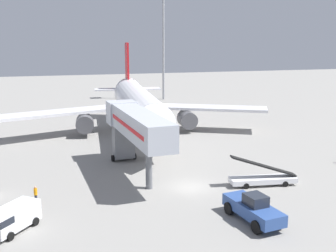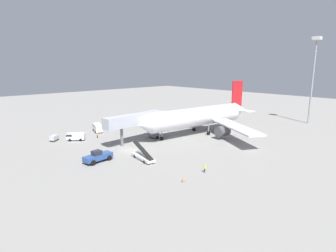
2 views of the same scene
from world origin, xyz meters
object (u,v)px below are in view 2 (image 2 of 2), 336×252
at_px(service_van_far_right, 98,127).
at_px(ground_crew_worker_midground, 97,135).
at_px(apron_light_mast, 314,65).
at_px(jet_bridge, 138,121).
at_px(safety_cone_alpha, 183,180).
at_px(service_van_far_left, 75,136).
at_px(airplane_at_gate, 200,117).
at_px(pushback_tug, 98,157).
at_px(baggage_cart_far_center, 54,138).
at_px(belt_loader_truck, 143,156).
at_px(ground_crew_worker_foreground, 205,168).

relative_size(service_van_far_right, ground_crew_worker_midground, 3.25).
xyz_separation_m(ground_crew_worker_midground, apron_light_mast, (31.26, 63.28, 18.66)).
relative_size(jet_bridge, safety_cone_alpha, 25.44).
relative_size(service_van_far_left, safety_cone_alpha, 6.86).
height_order(ground_crew_worker_midground, safety_cone_alpha, ground_crew_worker_midground).
bearing_deg(airplane_at_gate, service_van_far_right, -136.56).
xyz_separation_m(airplane_at_gate, service_van_far_left, (-17.21, -30.25, -3.82)).
xyz_separation_m(airplane_at_gate, pushback_tug, (2.10, -34.29, -3.83)).
bearing_deg(baggage_cart_far_center, belt_loader_truck, 15.99).
xyz_separation_m(baggage_cart_far_center, ground_crew_worker_foreground, (41.39, 12.02, 0.05)).
xyz_separation_m(pushback_tug, service_van_far_right, (-24.26, 13.31, 0.21)).
height_order(airplane_at_gate, service_van_far_right, airplane_at_gate).
height_order(jet_bridge, belt_loader_truck, jet_bridge).
relative_size(service_van_far_right, safety_cone_alpha, 7.91).
height_order(pushback_tug, apron_light_mast, apron_light_mast).
distance_m(airplane_at_gate, ground_crew_worker_midground, 29.47).
bearing_deg(baggage_cart_far_center, jet_bridge, 44.90).
bearing_deg(jet_bridge, belt_loader_truck, -32.91).
height_order(airplane_at_gate, ground_crew_worker_midground, airplane_at_gate).
relative_size(pushback_tug, ground_crew_worker_midground, 3.82).
height_order(service_van_far_right, ground_crew_worker_midground, service_van_far_right).
bearing_deg(pushback_tug, safety_cone_alpha, 16.53).
distance_m(jet_bridge, apron_light_mast, 62.50).
xyz_separation_m(jet_bridge, pushback_tug, (6.71, -15.40, -4.52)).
bearing_deg(pushback_tug, jet_bridge, 113.53).
xyz_separation_m(belt_loader_truck, service_van_far_left, (-24.65, -3.55, 0.37)).
distance_m(belt_loader_truck, apron_light_mast, 68.38).
distance_m(baggage_cart_far_center, ground_crew_worker_foreground, 43.10).
height_order(airplane_at_gate, belt_loader_truck, airplane_at_gate).
xyz_separation_m(airplane_at_gate, service_van_far_right, (-22.16, -20.98, -3.63)).
xyz_separation_m(pushback_tug, ground_crew_worker_midground, (-17.57, 9.55, -0.25)).
bearing_deg(service_van_far_right, baggage_cart_far_center, -82.95).
relative_size(jet_bridge, ground_crew_worker_midground, 10.45).
height_order(belt_loader_truck, safety_cone_alpha, belt_loader_truck).
distance_m(pushback_tug, service_van_far_left, 19.73).
relative_size(ground_crew_worker_foreground, apron_light_mast, 0.06).
xyz_separation_m(belt_loader_truck, baggage_cart_far_center, (-27.91, -8.00, 0.05)).
distance_m(pushback_tug, service_van_far_right, 27.67).
bearing_deg(jet_bridge, service_van_far_left, -137.99).
distance_m(service_van_far_left, apron_light_mast, 78.47).
bearing_deg(safety_cone_alpha, service_van_far_right, 169.91).
bearing_deg(apron_light_mast, safety_cone_alpha, -85.52).
bearing_deg(pushback_tug, ground_crew_worker_midground, 151.48).
height_order(safety_cone_alpha, apron_light_mast, apron_light_mast).
height_order(belt_loader_truck, ground_crew_worker_foreground, belt_loader_truck).
bearing_deg(airplane_at_gate, apron_light_mast, 67.72).
distance_m(safety_cone_alpha, apron_light_mast, 70.09).
bearing_deg(ground_crew_worker_foreground, baggage_cart_far_center, -163.81).
height_order(baggage_cart_far_center, ground_crew_worker_midground, ground_crew_worker_midground).
bearing_deg(belt_loader_truck, ground_crew_worker_midground, 175.13).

